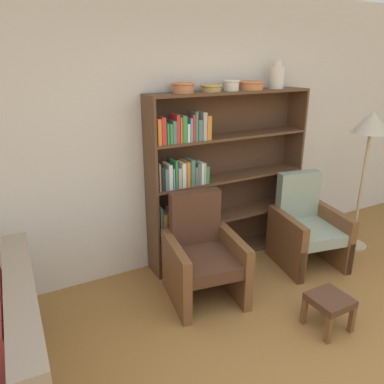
{
  "coord_description": "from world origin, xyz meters",
  "views": [
    {
      "loc": [
        -1.81,
        -0.82,
        2.13
      ],
      "look_at": [
        -0.26,
        2.06,
        0.95
      ],
      "focal_mm": 35.0,
      "sensor_mm": 36.0,
      "label": 1
    }
  ],
  "objects_px": {
    "armchair_cushioned": "(306,227)",
    "floor_lamp": "(371,131)",
    "armchair_leather": "(203,256)",
    "bookshelf": "(213,180)",
    "vase_tall": "(277,76)",
    "footstool": "(329,303)",
    "bowl_cream": "(251,85)",
    "bowl_olive": "(211,88)",
    "bowl_copper": "(183,87)",
    "bowl_brass": "(231,85)"
  },
  "relations": [
    {
      "from": "bookshelf",
      "to": "bowl_brass",
      "type": "relative_size",
      "value": 10.77
    },
    {
      "from": "bowl_cream",
      "to": "armchair_cushioned",
      "type": "relative_size",
      "value": 0.29
    },
    {
      "from": "bookshelf",
      "to": "footstool",
      "type": "distance_m",
      "value": 1.64
    },
    {
      "from": "bowl_olive",
      "to": "floor_lamp",
      "type": "distance_m",
      "value": 1.83
    },
    {
      "from": "armchair_cushioned",
      "to": "footstool",
      "type": "height_order",
      "value": "armchair_cushioned"
    },
    {
      "from": "bowl_olive",
      "to": "vase_tall",
      "type": "xyz_separation_m",
      "value": [
        0.8,
        0.0,
        0.08
      ]
    },
    {
      "from": "bowl_olive",
      "to": "armchair_cushioned",
      "type": "bearing_deg",
      "value": -31.71
    },
    {
      "from": "bookshelf",
      "to": "armchair_cushioned",
      "type": "bearing_deg",
      "value": -33.81
    },
    {
      "from": "bowl_olive",
      "to": "armchair_leather",
      "type": "bearing_deg",
      "value": -125.7
    },
    {
      "from": "bowl_cream",
      "to": "vase_tall",
      "type": "xyz_separation_m",
      "value": [
        0.34,
        -0.0,
        0.07
      ]
    },
    {
      "from": "bowl_copper",
      "to": "footstool",
      "type": "xyz_separation_m",
      "value": [
        0.58,
        -1.46,
        -1.63
      ]
    },
    {
      "from": "bookshelf",
      "to": "footstool",
      "type": "relative_size",
      "value": 5.95
    },
    {
      "from": "armchair_cushioned",
      "to": "bowl_cream",
      "type": "bearing_deg",
      "value": -41.49
    },
    {
      "from": "bowl_copper",
      "to": "armchair_leather",
      "type": "xyz_separation_m",
      "value": [
        -0.09,
        -0.55,
        -1.47
      ]
    },
    {
      "from": "bowl_copper",
      "to": "floor_lamp",
      "type": "distance_m",
      "value": 2.11
    },
    {
      "from": "bowl_copper",
      "to": "vase_tall",
      "type": "xyz_separation_m",
      "value": [
        1.11,
        0.0,
        0.07
      ]
    },
    {
      "from": "bowl_olive",
      "to": "vase_tall",
      "type": "height_order",
      "value": "vase_tall"
    },
    {
      "from": "bowl_cream",
      "to": "bowl_olive",
      "type": "bearing_deg",
      "value": -180.0
    },
    {
      "from": "bowl_cream",
      "to": "vase_tall",
      "type": "bearing_deg",
      "value": -0.0
    },
    {
      "from": "bookshelf",
      "to": "footstool",
      "type": "height_order",
      "value": "bookshelf"
    },
    {
      "from": "bowl_copper",
      "to": "vase_tall",
      "type": "height_order",
      "value": "vase_tall"
    },
    {
      "from": "footstool",
      "to": "vase_tall",
      "type": "bearing_deg",
      "value": 70.12
    },
    {
      "from": "floor_lamp",
      "to": "footstool",
      "type": "distance_m",
      "value": 2.01
    },
    {
      "from": "bookshelf",
      "to": "bowl_copper",
      "type": "bearing_deg",
      "value": -177.54
    },
    {
      "from": "armchair_cushioned",
      "to": "floor_lamp",
      "type": "height_order",
      "value": "floor_lamp"
    },
    {
      "from": "bowl_olive",
      "to": "bowl_brass",
      "type": "relative_size",
      "value": 1.25
    },
    {
      "from": "armchair_cushioned",
      "to": "footstool",
      "type": "distance_m",
      "value": 1.11
    },
    {
      "from": "bookshelf",
      "to": "bowl_olive",
      "type": "height_order",
      "value": "bowl_olive"
    },
    {
      "from": "floor_lamp",
      "to": "armchair_cushioned",
      "type": "bearing_deg",
      "value": 178.64
    },
    {
      "from": "bowl_cream",
      "to": "armchair_leather",
      "type": "xyz_separation_m",
      "value": [
        -0.87,
        -0.55,
        -1.46
      ]
    },
    {
      "from": "bowl_cream",
      "to": "armchair_cushioned",
      "type": "xyz_separation_m",
      "value": [
        0.42,
        -0.55,
        -1.46
      ]
    },
    {
      "from": "bookshelf",
      "to": "bowl_cream",
      "type": "distance_m",
      "value": 1.05
    },
    {
      "from": "armchair_leather",
      "to": "bookshelf",
      "type": "bearing_deg",
      "value": -118.81
    },
    {
      "from": "bookshelf",
      "to": "bowl_olive",
      "type": "distance_m",
      "value": 0.95
    },
    {
      "from": "bowl_copper",
      "to": "bowl_olive",
      "type": "xyz_separation_m",
      "value": [
        0.3,
        0.0,
        -0.02
      ]
    },
    {
      "from": "bowl_brass",
      "to": "armchair_cushioned",
      "type": "distance_m",
      "value": 1.7
    },
    {
      "from": "vase_tall",
      "to": "footstool",
      "type": "distance_m",
      "value": 2.31
    },
    {
      "from": "bookshelf",
      "to": "floor_lamp",
      "type": "xyz_separation_m",
      "value": [
        1.62,
        -0.58,
        0.48
      ]
    },
    {
      "from": "bowl_olive",
      "to": "bowl_cream",
      "type": "xyz_separation_m",
      "value": [
        0.47,
        0.0,
        0.01
      ]
    },
    {
      "from": "bowl_brass",
      "to": "armchair_leather",
      "type": "distance_m",
      "value": 1.69
    },
    {
      "from": "bowl_brass",
      "to": "armchair_leather",
      "type": "height_order",
      "value": "bowl_brass"
    },
    {
      "from": "bowl_cream",
      "to": "vase_tall",
      "type": "distance_m",
      "value": 0.34
    },
    {
      "from": "bookshelf",
      "to": "floor_lamp",
      "type": "relative_size",
      "value": 1.14
    },
    {
      "from": "footstool",
      "to": "armchair_leather",
      "type": "bearing_deg",
      "value": 126.45
    },
    {
      "from": "armchair_cushioned",
      "to": "footstool",
      "type": "xyz_separation_m",
      "value": [
        -0.62,
        -0.91,
        -0.17
      ]
    },
    {
      "from": "armchair_leather",
      "to": "vase_tall",
      "type": "bearing_deg",
      "value": -146.14
    },
    {
      "from": "armchair_cushioned",
      "to": "floor_lamp",
      "type": "xyz_separation_m",
      "value": [
        0.78,
        -0.02,
        0.98
      ]
    },
    {
      "from": "bowl_olive",
      "to": "floor_lamp",
      "type": "height_order",
      "value": "bowl_olive"
    },
    {
      "from": "bowl_brass",
      "to": "vase_tall",
      "type": "relative_size",
      "value": 0.6
    },
    {
      "from": "bowl_cream",
      "to": "bowl_copper",
      "type": "bearing_deg",
      "value": -180.0
    }
  ]
}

